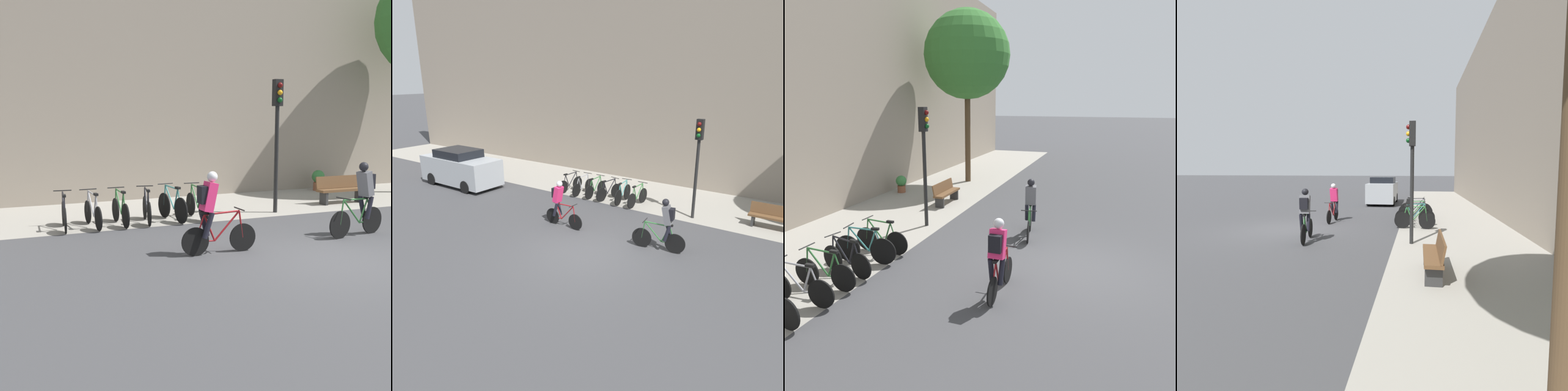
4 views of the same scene
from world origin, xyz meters
TOP-DOWN VIEW (x-y plane):
  - ground at (0.00, 0.00)m, footprint 200.00×200.00m
  - kerb_strip at (0.00, 6.75)m, footprint 44.00×4.50m
  - building_facade at (0.00, 9.30)m, footprint 44.00×0.60m
  - cyclist_pink at (-2.11, 1.41)m, footprint 1.69×0.46m
  - cyclist_grey at (1.99, 1.62)m, footprint 1.75×0.53m
  - parked_bike_0 at (-4.48, 5.12)m, footprint 0.46×1.62m
  - parked_bike_1 at (-3.74, 5.12)m, footprint 0.46×1.68m
  - parked_bike_2 at (-3.01, 5.12)m, footprint 0.46×1.62m
  - parked_bike_3 at (-2.28, 5.12)m, footprint 0.48×1.59m
  - parked_bike_4 at (-1.55, 5.12)m, footprint 0.46×1.69m
  - parked_bike_5 at (-0.82, 5.12)m, footprint 0.46×1.64m
  - traffic_light_pole at (1.69, 5.04)m, footprint 0.26×0.30m
  - bench at (4.54, 5.64)m, footprint 1.77×0.44m
  - parked_car at (-9.70, 2.80)m, footprint 4.30×1.84m

SIDE VIEW (x-z plane):
  - ground at x=0.00m, z-range 0.00..0.00m
  - kerb_strip at x=0.00m, z-range 0.00..0.01m
  - parked_bike_1 at x=-3.74m, z-range -0.09..0.86m
  - parked_bike_0 at x=-4.48m, z-range -0.09..0.86m
  - parked_bike_3 at x=-2.28m, z-range -0.09..0.87m
  - parked_bike_2 at x=-3.01m, z-range -0.09..0.87m
  - parked_bike_5 at x=-0.82m, z-range -0.09..0.88m
  - parked_bike_4 at x=-1.55m, z-range -0.08..0.90m
  - bench at x=4.54m, z-range 0.03..0.92m
  - parked_car at x=-9.70m, z-range -0.03..1.82m
  - cyclist_grey at x=1.99m, z-range 0.06..1.83m
  - cyclist_pink at x=-2.11m, z-range 0.08..1.82m
  - traffic_light_pole at x=1.69m, z-range 0.73..4.61m
  - building_facade at x=0.00m, z-range 0.00..10.81m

